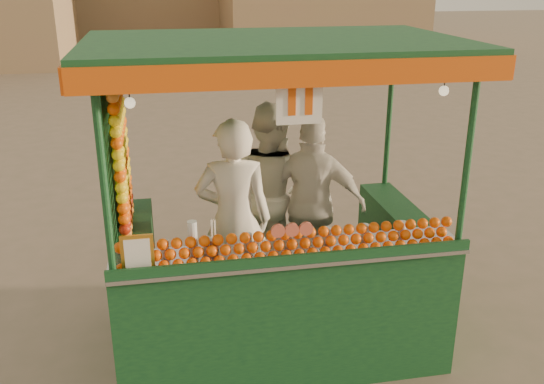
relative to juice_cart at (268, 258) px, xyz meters
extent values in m
plane|color=#6C604D|center=(-0.11, -0.06, -0.91)|extent=(90.00, 90.00, 0.00)
cube|color=#0F371E|center=(0.08, 0.14, -0.74)|extent=(2.82, 1.73, 0.32)
cylinder|color=black|center=(-0.90, 0.14, -0.71)|extent=(0.39, 0.11, 0.39)
cylinder|color=black|center=(1.05, 0.14, -0.71)|extent=(0.39, 0.11, 0.39)
cube|color=#0F371E|center=(0.08, -0.56, -0.15)|extent=(2.82, 0.32, 0.87)
cube|color=#0F371E|center=(-1.17, 0.25, -0.15)|extent=(0.32, 1.41, 0.87)
cube|color=#0F371E|center=(1.32, 0.25, -0.15)|extent=(0.32, 1.41, 0.87)
cube|color=#B2B2B7|center=(0.08, -0.53, 0.30)|extent=(2.82, 0.50, 0.03)
cylinder|color=#0F371E|center=(-1.27, -0.67, 1.04)|extent=(0.05, 0.05, 1.52)
cylinder|color=#0F371E|center=(1.43, -0.67, 1.04)|extent=(0.05, 0.05, 1.52)
cylinder|color=#0F371E|center=(-1.27, 0.95, 1.04)|extent=(0.05, 0.05, 1.52)
cylinder|color=#0F371E|center=(1.43, 0.95, 1.04)|extent=(0.05, 0.05, 1.52)
cube|color=#0F371E|center=(0.08, 0.14, 1.84)|extent=(3.03, 1.95, 0.09)
cube|color=#D34D0B|center=(0.08, -0.83, 1.76)|extent=(3.03, 0.04, 0.17)
cube|color=#D34D0B|center=(0.08, 1.11, 1.76)|extent=(3.03, 0.04, 0.17)
cube|color=#D34D0B|center=(-1.44, 0.14, 1.76)|extent=(0.04, 1.95, 0.17)
cube|color=#D34D0B|center=(1.60, 0.14, 1.76)|extent=(0.04, 1.95, 0.17)
cylinder|color=#D1563F|center=(0.06, -0.67, 0.57)|extent=(0.11, 0.03, 0.11)
cube|color=orange|center=(-1.09, -0.67, 0.47)|extent=(0.24, 0.02, 0.30)
cube|color=white|center=(0.08, -0.75, 1.56)|extent=(0.32, 0.02, 0.32)
sphere|color=#FFE5B2|center=(-1.06, -0.60, 1.56)|extent=(0.08, 0.08, 0.08)
sphere|color=#FFE5B2|center=(1.22, -0.60, 1.56)|extent=(0.08, 0.08, 0.08)
imported|color=silver|center=(-0.29, 0.12, 0.34)|extent=(0.72, 0.52, 1.84)
imported|color=silver|center=(0.17, 0.79, 0.33)|extent=(1.09, 1.12, 1.82)
imported|color=silver|center=(0.53, 0.49, 0.29)|extent=(1.10, 0.77, 1.74)
camera|label=1|loc=(-0.86, -4.67, 2.40)|focal=39.31mm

